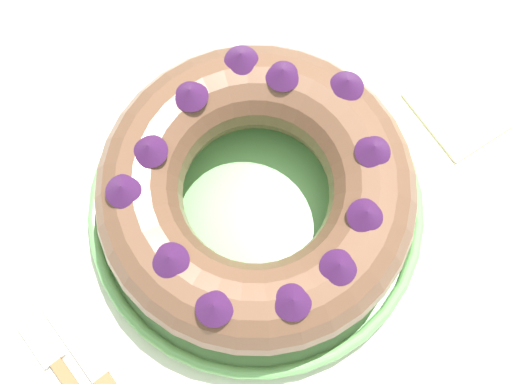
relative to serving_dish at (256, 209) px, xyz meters
name	(u,v)px	position (x,y,z in m)	size (l,w,h in m)	color
ground_plane	(277,325)	(0.03, -0.04, -0.78)	(8.00, 8.00, 0.00)	gray
dining_table	(294,244)	(0.03, -0.04, -0.10)	(1.36, 1.19, 0.77)	silver
serving_dish	(256,209)	(0.00, 0.00, 0.00)	(0.34, 0.34, 0.02)	#6BB760
bundt_cake	(256,192)	(0.00, 0.00, 0.06)	(0.31, 0.31, 0.10)	brown
fork	(70,383)	(-0.25, -0.03, -0.01)	(0.02, 0.18, 0.01)	#936038
cake_knife	(103,380)	(-0.22, -0.04, -0.01)	(0.02, 0.17, 0.01)	#936038
napkin	(478,97)	(0.27, -0.05, -0.01)	(0.14, 0.10, 0.00)	beige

